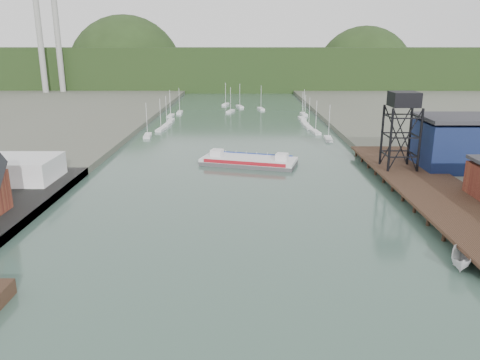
{
  "coord_description": "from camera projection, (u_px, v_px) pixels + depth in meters",
  "views": [
    {
      "loc": [
        1.78,
        -38.76,
        27.21
      ],
      "look_at": [
        1.4,
        41.84,
        4.0
      ],
      "focal_mm": 35.0,
      "sensor_mm": 36.0,
      "label": 1
    }
  ],
  "objects": [
    {
      "name": "lift_tower",
      "position": [
        404.0,
        104.0,
        96.03
      ],
      "size": [
        6.5,
        6.5,
        16.0
      ],
      "color": "black",
      "rests_on": "east_pier"
    },
    {
      "name": "smokestacks",
      "position": [
        49.0,
        40.0,
        260.38
      ],
      "size": [
        11.2,
        8.2,
        60.0
      ],
      "color": "#989893",
      "rests_on": "ground"
    },
    {
      "name": "blue_shed",
      "position": [
        467.0,
        143.0,
        100.26
      ],
      "size": [
        20.5,
        14.5,
        11.3
      ],
      "color": "#0D153C",
      "rests_on": "east_land"
    },
    {
      "name": "motorboat",
      "position": [
        461.0,
        260.0,
        59.03
      ],
      "size": [
        4.73,
        6.65,
        2.41
      ],
      "primitive_type": "imported",
      "rotation": [
        0.0,
        0.0,
        -0.43
      ],
      "color": "silver",
      "rests_on": "ground"
    },
    {
      "name": "white_shed",
      "position": [
        10.0,
        169.0,
        91.96
      ],
      "size": [
        18.0,
        12.0,
        4.5
      ],
      "primitive_type": "cube",
      "color": "silver",
      "rests_on": "west_quay"
    },
    {
      "name": "chain_ferry",
      "position": [
        249.0,
        161.0,
        110.85
      ],
      "size": [
        23.66,
        14.51,
        3.18
      ],
      "rotation": [
        0.0,
        0.0,
        -0.28
      ],
      "color": "#474749",
      "rests_on": "ground"
    },
    {
      "name": "ground",
      "position": [
        223.0,
        341.0,
        44.78
      ],
      "size": [
        600.0,
        600.0,
        0.0
      ],
      "primitive_type": "plane",
      "color": "#2F4940",
      "rests_on": "ground"
    },
    {
      "name": "distant_hills",
      "position": [
        234.0,
        70.0,
        331.51
      ],
      "size": [
        500.0,
        120.0,
        80.0
      ],
      "color": "#1F3015",
      "rests_on": "ground"
    },
    {
      "name": "east_pier",
      "position": [
        430.0,
        186.0,
        87.33
      ],
      "size": [
        14.0,
        70.0,
        2.45
      ],
      "color": "black",
      "rests_on": "ground"
    },
    {
      "name": "marina_sailboats",
      "position": [
        238.0,
        119.0,
        177.74
      ],
      "size": [
        57.71,
        92.65,
        0.9
      ],
      "color": "silver",
      "rests_on": "ground"
    }
  ]
}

